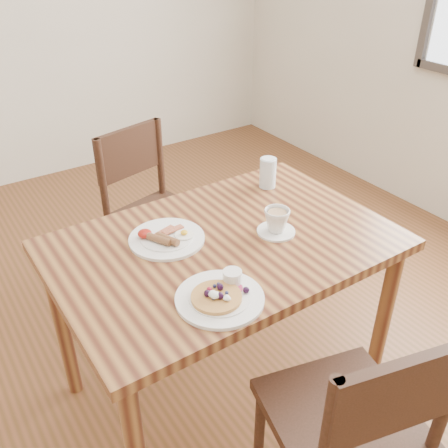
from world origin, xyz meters
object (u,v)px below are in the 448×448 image
chair_near (353,422)px  breakfast_plate (166,238)px  teacup_saucer (277,222)px  pancake_plate (220,295)px  dining_table (224,263)px  chair_far (152,209)px  water_glass (268,173)px

chair_near → breakfast_plate: size_ratio=3.26×
breakfast_plate → teacup_saucer: 0.40m
pancake_plate → breakfast_plate: pancake_plate is taller
dining_table → pancake_plate: pancake_plate is taller
breakfast_plate → teacup_saucer: bearing=-25.9°
dining_table → chair_far: size_ratio=1.36×
dining_table → water_glass: bearing=32.4°
chair_far → pancake_plate: chair_far is taller
chair_far → water_glass: size_ratio=6.89×
chair_near → chair_far: 1.43m
water_glass → pancake_plate: bearing=-138.7°
chair_near → pancake_plate: (-0.18, 0.41, 0.27)m
dining_table → teacup_saucer: size_ratio=8.57×
chair_far → breakfast_plate: 0.74m
chair_near → breakfast_plate: bearing=115.9°
dining_table → teacup_saucer: bearing=-17.4°
pancake_plate → teacup_saucer: bearing=27.9°
water_glass → dining_table: bearing=-147.6°
chair_far → breakfast_plate: size_ratio=3.26×
dining_table → teacup_saucer: (0.19, -0.06, 0.14)m
chair_near → pancake_plate: 0.53m
breakfast_plate → water_glass: 0.58m
chair_near → teacup_saucer: chair_near is taller
teacup_saucer → pancake_plate: bearing=-152.1°
pancake_plate → water_glass: 0.77m
teacup_saucer → water_glass: size_ratio=1.10×
chair_far → teacup_saucer: bearing=84.0°
teacup_saucer → dining_table: bearing=162.6°
teacup_saucer → chair_far: bearing=97.7°
dining_table → chair_near: bearing=-90.2°
chair_near → breakfast_plate: chair_near is taller
pancake_plate → breakfast_plate: (0.01, 0.37, -0.00)m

